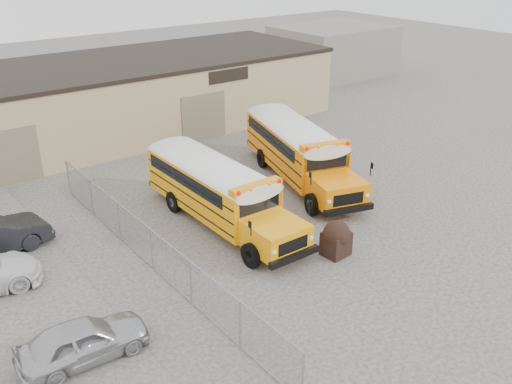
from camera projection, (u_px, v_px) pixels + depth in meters
ground at (315, 252)px, 23.81m from camera, size 120.00×120.00×0.00m
warehouse at (111, 97)px, 37.38m from camera, size 30.20×10.20×4.67m
chainlink_fence at (151, 248)px, 22.34m from camera, size 0.07×18.07×1.81m
distant_building_right at (333, 50)px, 53.52m from camera, size 10.00×8.00×4.40m
school_bus_left at (155, 150)px, 30.18m from camera, size 2.64×10.00×2.92m
school_bus_right at (257, 115)px, 35.77m from camera, size 5.39×10.72×3.05m
tarp_bundle at (336, 238)px, 23.33m from camera, size 1.13×1.13×1.54m
car_silver at (83, 341)px, 17.59m from camera, size 4.11×1.81×1.38m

